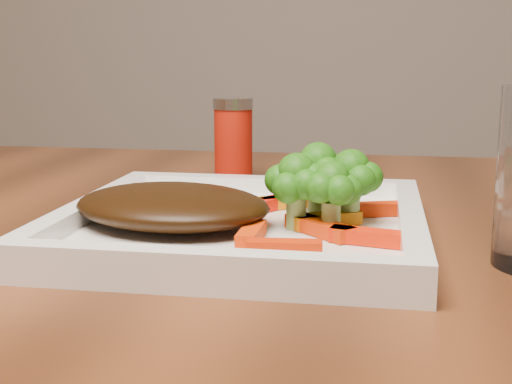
# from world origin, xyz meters

# --- Properties ---
(plate) EXTENTS (0.27, 0.27, 0.01)m
(plate) POSITION_xyz_m (0.17, 0.18, 0.76)
(plate) COLOR white
(plate) RESTS_ON dining_table
(steak) EXTENTS (0.17, 0.15, 0.03)m
(steak) POSITION_xyz_m (0.11, 0.17, 0.78)
(steak) COLOR black
(steak) RESTS_ON plate
(broccoli_0) EXTENTS (0.07, 0.07, 0.07)m
(broccoli_0) POSITION_xyz_m (0.22, 0.21, 0.80)
(broccoli_0) COLOR #207A14
(broccoli_0) RESTS_ON plate
(broccoli_1) EXTENTS (0.06, 0.06, 0.06)m
(broccoli_1) POSITION_xyz_m (0.25, 0.19, 0.79)
(broccoli_1) COLOR #316E12
(broccoli_1) RESTS_ON plate
(broccoli_2) EXTENTS (0.07, 0.07, 0.06)m
(broccoli_2) POSITION_xyz_m (0.24, 0.16, 0.79)
(broccoli_2) COLOR #1A7313
(broccoli_2) RESTS_ON plate
(broccoli_3) EXTENTS (0.06, 0.06, 0.06)m
(broccoli_3) POSITION_xyz_m (0.21, 0.17, 0.79)
(broccoli_3) COLOR #167213
(broccoli_3) RESTS_ON plate
(carrot_0) EXTENTS (0.05, 0.02, 0.01)m
(carrot_0) POSITION_xyz_m (0.21, 0.10, 0.77)
(carrot_0) COLOR red
(carrot_0) RESTS_ON plate
(carrot_1) EXTENTS (0.06, 0.03, 0.01)m
(carrot_1) POSITION_xyz_m (0.26, 0.13, 0.77)
(carrot_1) COLOR red
(carrot_1) RESTS_ON plate
(carrot_2) EXTENTS (0.01, 0.05, 0.01)m
(carrot_2) POSITION_xyz_m (0.18, 0.13, 0.77)
(carrot_2) COLOR red
(carrot_2) RESTS_ON plate
(carrot_3) EXTENTS (0.06, 0.03, 0.01)m
(carrot_3) POSITION_xyz_m (0.27, 0.22, 0.77)
(carrot_3) COLOR red
(carrot_3) RESTS_ON plate
(carrot_4) EXTENTS (0.04, 0.05, 0.01)m
(carrot_4) POSITION_xyz_m (0.18, 0.24, 0.77)
(carrot_4) COLOR #FF1804
(carrot_4) RESTS_ON plate
(carrot_5) EXTENTS (0.06, 0.06, 0.01)m
(carrot_5) POSITION_xyz_m (0.23, 0.16, 0.77)
(carrot_5) COLOR red
(carrot_5) RESTS_ON plate
(carrot_6) EXTENTS (0.05, 0.04, 0.01)m
(carrot_6) POSITION_xyz_m (0.23, 0.18, 0.77)
(carrot_6) COLOR #D76803
(carrot_6) RESTS_ON plate
(spice_shaker) EXTENTS (0.05, 0.05, 0.09)m
(spice_shaker) POSITION_xyz_m (0.11, 0.42, 0.80)
(spice_shaker) COLOR #AF1809
(spice_shaker) RESTS_ON dining_table
(carrot_7) EXTENTS (0.05, 0.04, 0.01)m
(carrot_7) POSITION_xyz_m (0.19, 0.24, 0.77)
(carrot_7) COLOR orange
(carrot_7) RESTS_ON plate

